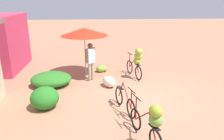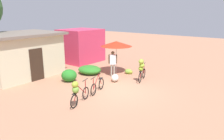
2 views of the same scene
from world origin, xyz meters
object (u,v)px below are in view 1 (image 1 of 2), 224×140
at_px(bicycle_near_pile, 125,101).
at_px(bicycle_leftmost, 151,121).
at_px(bicycle_center_loaded, 137,60).
at_px(market_umbrella, 84,32).
at_px(produce_sack, 109,82).
at_px(person_vendor, 90,58).
at_px(banana_pile_on_ground, 102,69).

bearing_deg(bicycle_near_pile, bicycle_leftmost, -167.36).
xyz_separation_m(bicycle_near_pile, bicycle_center_loaded, (3.03, -0.91, 0.50)).
bearing_deg(bicycle_center_loaded, market_umbrella, 76.74).
bearing_deg(bicycle_center_loaded, bicycle_leftmost, 174.10).
bearing_deg(produce_sack, bicycle_near_pile, -169.35).
bearing_deg(person_vendor, produce_sack, -135.37).
height_order(banana_pile_on_ground, produce_sack, produce_sack).
bearing_deg(bicycle_center_loaded, banana_pile_on_ground, 56.88).
distance_m(bicycle_leftmost, bicycle_near_pile, 1.92).
distance_m(bicycle_near_pile, bicycle_center_loaded, 3.20).
height_order(bicycle_near_pile, bicycle_center_loaded, bicycle_center_loaded).
distance_m(banana_pile_on_ground, produce_sack, 1.98).
distance_m(market_umbrella, banana_pile_on_ground, 2.12).
relative_size(bicycle_center_loaded, produce_sack, 2.24).
height_order(market_umbrella, bicycle_near_pile, market_umbrella).
height_order(bicycle_leftmost, produce_sack, bicycle_leftmost).
relative_size(banana_pile_on_ground, person_vendor, 0.37).
height_order(bicycle_near_pile, produce_sack, bicycle_near_pile).
bearing_deg(person_vendor, market_umbrella, 19.50).
distance_m(bicycle_center_loaded, banana_pile_on_ground, 1.99).
xyz_separation_m(market_umbrella, banana_pile_on_ground, (0.47, -0.77, -1.92)).
distance_m(bicycle_near_pile, banana_pile_on_ground, 4.10).
distance_m(banana_pile_on_ground, person_vendor, 1.57).
distance_m(bicycle_center_loaded, person_vendor, 2.08).
bearing_deg(banana_pile_on_ground, market_umbrella, 121.36).
xyz_separation_m(bicycle_center_loaded, person_vendor, (-0.18, 2.07, 0.19)).
height_order(produce_sack, person_vendor, person_vendor).
bearing_deg(banana_pile_on_ground, produce_sack, -172.73).
distance_m(bicycle_leftmost, person_vendor, 4.95).
xyz_separation_m(market_umbrella, bicycle_leftmost, (-5.41, -1.82, -1.37)).
height_order(market_umbrella, banana_pile_on_ground, market_umbrella).
bearing_deg(produce_sack, bicycle_leftmost, -168.41).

